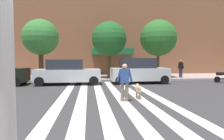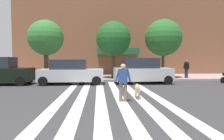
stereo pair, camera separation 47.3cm
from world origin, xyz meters
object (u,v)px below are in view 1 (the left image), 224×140
Objects in this scene: parked_car_behind_first at (68,72)px; street_tree_further at (158,38)px; pedestrian_dog_walker at (125,80)px; parked_car_third_in_line at (139,71)px; street_tree_middle at (109,39)px; parked_scooter at (223,76)px; pedestrian_bystander at (181,68)px; dog_on_leash at (138,89)px; street_tree_nearest at (41,38)px.

street_tree_further reaches higher than parked_car_behind_first.
pedestrian_dog_walker is (-4.93, -9.17, -2.91)m from street_tree_further.
parked_car_behind_first is at bearing 179.99° from parked_car_third_in_line.
parked_car_third_in_line is at bearing -57.09° from street_tree_middle.
street_tree_further reaches higher than parked_scooter.
street_tree_middle is (-8.89, 3.17, 3.20)m from parked_scooter.
pedestrian_bystander is at bearing -3.31° from street_tree_middle.
parked_car_behind_first is 2.83× the size of pedestrian_dog_walker.
street_tree_further is (4.62, 0.01, 0.16)m from street_tree_middle.
dog_on_leash is at bearing -115.99° from street_tree_further.
street_tree_middle reaches higher than street_tree_nearest.
street_tree_nearest is at bearing 179.95° from pedestrian_bystander.
pedestrian_bystander is at bearing 14.53° from parked_car_behind_first.
street_tree_further reaches higher than pedestrian_bystander.
pedestrian_bystander is at bearing 28.86° from parked_car_third_in_line.
pedestrian_dog_walker is at bearing -146.92° from parked_scooter.
street_tree_middle is at bearing -179.88° from street_tree_further.
street_tree_middle is 9.57m from pedestrian_dog_walker.
dog_on_leash is (3.85, -5.55, -0.44)m from parked_car_behind_first.
street_tree_further is 10.81m from pedestrian_dog_walker.
parked_car_third_in_line is 4.11× the size of dog_on_leash.
parked_scooter is 0.32× the size of street_tree_middle.
parked_car_third_in_line is (5.35, -0.00, 0.06)m from parked_car_behind_first.
dog_on_leash is (-8.44, -5.38, -0.03)m from parked_scooter.
street_tree_nearest is at bearing 127.79° from dog_on_leash.
parked_car_behind_first is at bearing -165.47° from pedestrian_bystander.
street_tree_middle reaches higher than parked_scooter.
dog_on_leash is at bearing -87.02° from street_tree_middle.
dog_on_leash is 10.30m from pedestrian_bystander.
pedestrian_bystander is at bearing 51.39° from pedestrian_dog_walker.
pedestrian_dog_walker is at bearing -128.61° from pedestrian_bystander.
parked_car_third_in_line is at bearing 69.87° from pedestrian_dog_walker.
street_tree_nearest is 3.10× the size of pedestrian_bystander.
street_tree_further is 3.28× the size of pedestrian_bystander.
street_tree_nearest reaches higher than dog_on_leash.
street_tree_nearest is (-2.49, 2.63, 2.80)m from parked_car_behind_first.
street_tree_nearest is 10.77m from pedestrian_dog_walker.
street_tree_further reaches higher than street_tree_nearest.
parked_car_third_in_line is 2.67× the size of parked_scooter.
parked_scooter is 0.99× the size of pedestrian_bystander.
street_tree_middle is at bearing 122.91° from parked_car_third_in_line.
parked_car_behind_first is 5.33m from street_tree_middle.
street_tree_nearest is 0.94× the size of street_tree_further.
dog_on_leash is (6.34, -8.17, -3.24)m from street_tree_nearest.
parked_car_third_in_line is at bearing 178.66° from parked_scooter.
street_tree_middle is (3.41, 3.00, 2.79)m from parked_car_behind_first.
street_tree_further reaches higher than dog_on_leash.
pedestrian_bystander is (6.25, 8.16, 0.63)m from dog_on_leash.
pedestrian_bystander is (-2.19, 2.78, 0.60)m from parked_scooter.
pedestrian_bystander is (12.59, -0.01, -2.61)m from street_tree_nearest.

